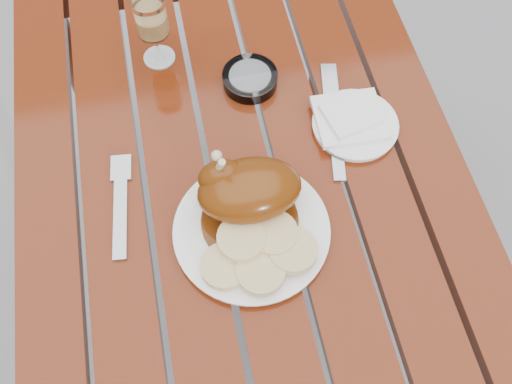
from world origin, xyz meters
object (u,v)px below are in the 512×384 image
table (242,235)px  side_plate (355,125)px  dinner_plate (252,231)px  ashtray (250,79)px  wine_glass (154,31)px

table → side_plate: bearing=1.6°
dinner_plate → ashtray: size_ratio=2.45×
table → side_plate: side_plate is taller
dinner_plate → ashtray: 0.32m
wine_glass → side_plate: bearing=-35.8°
side_plate → ashtray: ashtray is taller
table → side_plate: (0.23, 0.01, 0.38)m
table → ashtray: ashtray is taller
table → dinner_plate: dinner_plate is taller
dinner_plate → wine_glass: (-0.10, 0.42, 0.07)m
table → dinner_plate: bearing=-92.5°
dinner_plate → wine_glass: bearing=104.1°
ashtray → table: bearing=-110.0°
side_plate → ashtray: size_ratio=1.50×
wine_glass → ashtray: size_ratio=1.39×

